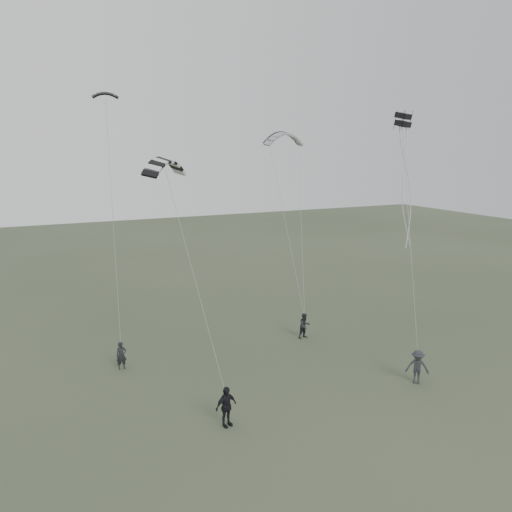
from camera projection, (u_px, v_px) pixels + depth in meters
name	position (u px, v px, depth m)	size (l,w,h in m)	color
ground	(281.00, 393.00, 26.06)	(140.00, 140.00, 0.00)	#36442C
flyer_left	(121.00, 356.00, 28.83)	(0.60, 0.39, 1.64)	black
flyer_right	(305.00, 326.00, 33.58)	(0.84, 0.66, 1.73)	black
flyer_center	(226.00, 406.00, 22.82)	(1.13, 0.47, 1.94)	black
flyer_far	(417.00, 367.00, 27.03)	(1.22, 0.70, 1.89)	#29292E
kite_dark_small	(105.00, 93.00, 30.40)	(1.56, 0.47, 0.51)	black
kite_pale_large	(284.00, 134.00, 40.04)	(3.50, 0.79, 1.47)	#949799
kite_striped	(165.00, 160.00, 24.39)	(3.04, 0.76, 1.19)	black
kite_box	(403.00, 120.00, 28.85)	(0.72, 0.72, 0.75)	black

